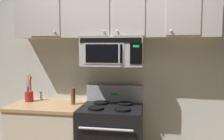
{
  "coord_description": "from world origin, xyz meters",
  "views": [
    {
      "loc": [
        0.48,
        -2.42,
        1.65
      ],
      "look_at": [
        0.0,
        0.49,
        1.35
      ],
      "focal_mm": 38.23,
      "sensor_mm": 36.0,
      "label": 1
    }
  ],
  "objects_px": {
    "over_range_microwave": "(113,52)",
    "utensil_crock_red": "(29,95)",
    "pepper_mill": "(73,96)",
    "salt_shaker": "(41,96)",
    "stove_range": "(111,140)"
  },
  "relations": [
    {
      "from": "stove_range",
      "to": "pepper_mill",
      "type": "relative_size",
      "value": 5.31
    },
    {
      "from": "over_range_microwave",
      "to": "pepper_mill",
      "type": "xyz_separation_m",
      "value": [
        -0.5,
        -0.08,
        -0.57
      ]
    },
    {
      "from": "stove_range",
      "to": "utensil_crock_red",
      "type": "distance_m",
      "value": 1.26
    },
    {
      "from": "stove_range",
      "to": "salt_shaker",
      "type": "bearing_deg",
      "value": 167.87
    },
    {
      "from": "over_range_microwave",
      "to": "pepper_mill",
      "type": "distance_m",
      "value": 0.76
    },
    {
      "from": "pepper_mill",
      "to": "over_range_microwave",
      "type": "bearing_deg",
      "value": 8.76
    },
    {
      "from": "stove_range",
      "to": "pepper_mill",
      "type": "bearing_deg",
      "value": 175.54
    },
    {
      "from": "stove_range",
      "to": "salt_shaker",
      "type": "height_order",
      "value": "stove_range"
    },
    {
      "from": "over_range_microwave",
      "to": "utensil_crock_red",
      "type": "height_order",
      "value": "over_range_microwave"
    },
    {
      "from": "over_range_microwave",
      "to": "pepper_mill",
      "type": "relative_size",
      "value": 3.6
    },
    {
      "from": "utensil_crock_red",
      "to": "salt_shaker",
      "type": "relative_size",
      "value": 3.1
    },
    {
      "from": "over_range_microwave",
      "to": "salt_shaker",
      "type": "height_order",
      "value": "over_range_microwave"
    },
    {
      "from": "over_range_microwave",
      "to": "utensil_crock_red",
      "type": "relative_size",
      "value": 2.05
    },
    {
      "from": "utensil_crock_red",
      "to": "pepper_mill",
      "type": "xyz_separation_m",
      "value": [
        0.64,
        -0.05,
        0.01
      ]
    },
    {
      "from": "utensil_crock_red",
      "to": "pepper_mill",
      "type": "distance_m",
      "value": 0.64
    }
  ]
}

